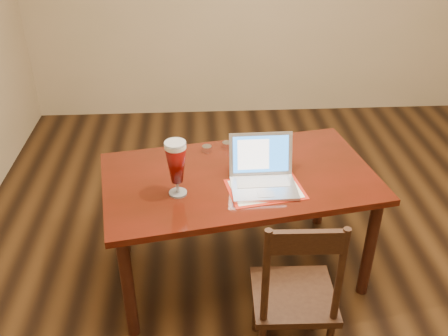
{
  "coord_description": "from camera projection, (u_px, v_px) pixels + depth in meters",
  "views": [
    {
      "loc": [
        -0.59,
        -2.42,
        2.29
      ],
      "look_at": [
        -0.46,
        -0.08,
        0.85
      ],
      "focal_mm": 40.0,
      "sensor_mm": 36.0,
      "label": 1
    }
  ],
  "objects": [
    {
      "name": "dining_chair",
      "position": [
        295.0,
        296.0,
        2.47
      ],
      "size": [
        0.42,
        0.41,
        0.97
      ],
      "rotation": [
        0.0,
        0.0,
        -0.03
      ],
      "color": "#311B0D",
      "rests_on": "ground"
    },
    {
      "name": "dining_table",
      "position": [
        238.0,
        187.0,
        2.93
      ],
      "size": [
        1.7,
        1.14,
        1.06
      ],
      "rotation": [
        0.0,
        0.0,
        0.17
      ],
      "color": "#491109",
      "rests_on": "ground"
    },
    {
      "name": "ground",
      "position": [
        292.0,
        270.0,
        3.28
      ],
      "size": [
        5.0,
        5.0,
        0.0
      ],
      "primitive_type": "plane",
      "color": "black",
      "rests_on": "ground"
    }
  ]
}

